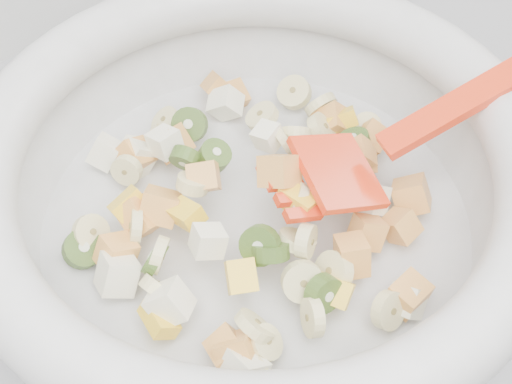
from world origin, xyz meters
TOP-DOWN VIEW (x-y plane):
  - counter at (0.00, 1.45)m, footprint 2.00×0.60m
  - mixing_bowl at (-0.19, 1.43)m, footprint 0.46×0.39m

SIDE VIEW (x-z plane):
  - counter at x=0.00m, z-range 0.00..0.90m
  - mixing_bowl at x=-0.19m, z-range 0.89..1.03m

